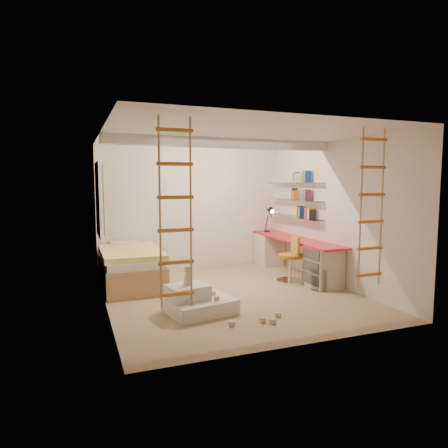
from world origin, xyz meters
name	(u,v)px	position (x,y,z in m)	size (l,w,h in m)	color
floor	(230,294)	(0.00, 0.00, 0.00)	(4.50, 4.50, 0.00)	tan
ceiling_beam	(224,143)	(0.00, 0.30, 2.52)	(4.00, 0.18, 0.16)	white
window_frame	(99,200)	(-1.97, 1.50, 1.55)	(0.06, 1.15, 1.35)	white
window_blind	(101,200)	(-1.93, 1.50, 1.55)	(0.02, 1.00, 1.20)	#4C2D1E
rope_ladder_left	(176,214)	(-1.35, -1.75, 1.52)	(0.41, 0.04, 2.13)	#C37C21
rope_ladder_right	(371,208)	(1.35, -1.75, 1.52)	(0.41, 0.04, 2.13)	orange
waste_bin	(320,279)	(1.55, -0.30, 0.19)	(0.30, 0.30, 0.38)	white
desk	(294,255)	(1.72, 0.86, 0.40)	(0.56, 2.80, 0.75)	red
shelves	(294,200)	(1.87, 1.13, 1.50)	(0.25, 1.80, 0.71)	white
bed	(130,267)	(-1.48, 1.23, 0.33)	(1.02, 2.00, 0.69)	#AD7F51
task_lamp	(270,215)	(1.67, 1.82, 1.14)	(0.14, 0.36, 0.57)	black
swivel_chair	(291,266)	(1.33, 0.30, 0.32)	(0.60, 0.60, 0.87)	#AF6F21
play_platform	(197,302)	(-0.80, -0.72, 0.16)	(1.03, 0.87, 0.40)	silver
toy_blocks	(222,300)	(-0.54, -1.04, 0.24)	(1.26, 0.97, 0.67)	#CCB284
books	(294,196)	(1.87, 1.13, 1.58)	(0.14, 0.70, 0.92)	#262626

